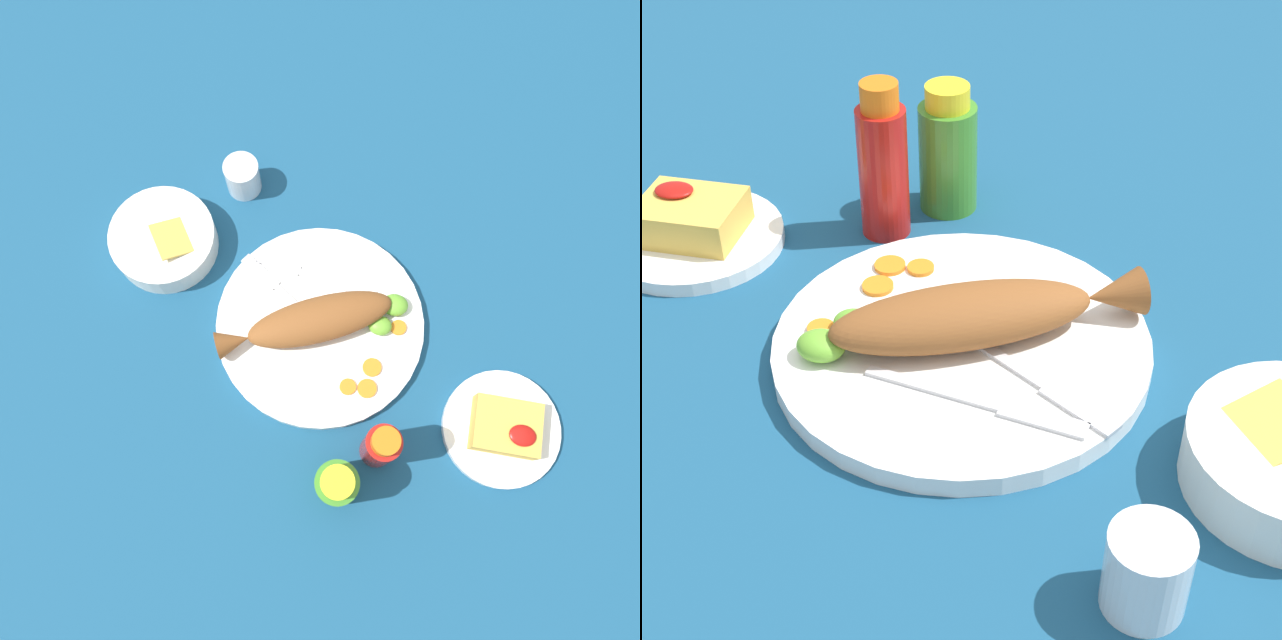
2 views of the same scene
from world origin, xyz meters
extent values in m
plane|color=navy|center=(0.00, 0.00, 0.00)|extent=(4.00, 4.00, 0.00)
cylinder|color=white|center=(0.00, 0.00, 0.01)|extent=(0.32, 0.32, 0.02)
ellipsoid|color=brown|center=(0.00, 0.00, 0.04)|extent=(0.23, 0.16, 0.05)
cone|color=brown|center=(-0.12, -0.06, 0.04)|extent=(0.06, 0.06, 0.04)
cube|color=silver|center=(-0.03, 0.01, 0.02)|extent=(0.10, 0.07, 0.00)
cube|color=silver|center=(-0.11, 0.07, 0.02)|extent=(0.07, 0.05, 0.00)
cube|color=silver|center=(0.01, 0.07, 0.02)|extent=(0.11, 0.03, 0.00)
cube|color=silver|center=(-0.08, 0.08, 0.02)|extent=(0.07, 0.03, 0.00)
cylinder|color=orange|center=(0.09, -0.09, 0.02)|extent=(0.03, 0.03, 0.00)
cylinder|color=orange|center=(0.06, -0.09, 0.02)|extent=(0.02, 0.02, 0.00)
cylinder|color=orange|center=(0.09, -0.05, 0.02)|extent=(0.03, 0.03, 0.00)
cylinder|color=orange|center=(0.12, 0.01, 0.02)|extent=(0.02, 0.02, 0.00)
ellipsoid|color=#6BB233|center=(0.09, 0.01, 0.03)|extent=(0.04, 0.03, 0.02)
ellipsoid|color=#6BB233|center=(0.11, 0.05, 0.03)|extent=(0.04, 0.04, 0.02)
cylinder|color=#B21914|center=(0.11, -0.17, 0.07)|extent=(0.05, 0.05, 0.13)
cylinder|color=orange|center=(0.11, -0.17, 0.15)|extent=(0.04, 0.04, 0.03)
cylinder|color=#3D8428|center=(0.06, -0.23, 0.06)|extent=(0.06, 0.06, 0.11)
cylinder|color=yellow|center=(0.06, -0.23, 0.12)|extent=(0.04, 0.04, 0.02)
cylinder|color=silver|center=(-0.17, 0.22, 0.03)|extent=(0.06, 0.06, 0.06)
cylinder|color=white|center=(-0.17, 0.22, 0.01)|extent=(0.05, 0.05, 0.03)
cylinder|color=white|center=(0.29, -0.11, 0.01)|extent=(0.17, 0.17, 0.01)
cube|color=gold|center=(0.29, -0.11, 0.03)|extent=(0.10, 0.08, 0.04)
ellipsoid|color=#AD140F|center=(0.31, -0.12, 0.05)|extent=(0.04, 0.03, 0.01)
cube|color=gold|center=(-0.24, 0.09, 0.05)|extent=(0.10, 0.09, 0.02)
camera|label=1|loc=(0.05, -0.26, 0.94)|focal=35.00mm
camera|label=2|loc=(-0.13, 0.62, 0.55)|focal=55.00mm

